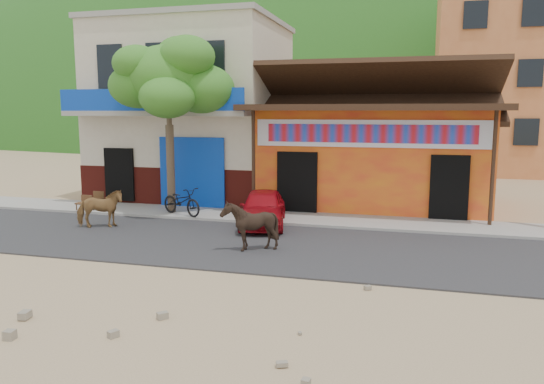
{
  "coord_description": "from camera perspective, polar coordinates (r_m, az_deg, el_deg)",
  "views": [
    {
      "loc": [
        3.56,
        -10.76,
        3.59
      ],
      "look_at": [
        -0.21,
        3.0,
        1.4
      ],
      "focal_mm": 35.0,
      "sensor_mm": 36.0,
      "label": 1
    }
  ],
  "objects": [
    {
      "name": "ground",
      "position": [
        11.89,
        -2.86,
        -8.86
      ],
      "size": [
        120.0,
        120.0,
        0.0
      ],
      "primitive_type": "plane",
      "color": "#9E825B",
      "rests_on": "ground"
    },
    {
      "name": "road",
      "position": [
        14.18,
        0.3,
        -5.85
      ],
      "size": [
        60.0,
        5.0,
        0.04
      ],
      "primitive_type": "cube",
      "color": "#28282B",
      "rests_on": "ground"
    },
    {
      "name": "sidewalk",
      "position": [
        17.49,
        3.28,
        -2.93
      ],
      "size": [
        60.0,
        2.0,
        0.12
      ],
      "primitive_type": "cube",
      "color": "gray",
      "rests_on": "ground"
    },
    {
      "name": "dance_club",
      "position": [
        20.89,
        11.02,
        3.65
      ],
      "size": [
        8.0,
        6.0,
        3.6
      ],
      "primitive_type": "cube",
      "color": "orange",
      "rests_on": "ground"
    },
    {
      "name": "cafe_building",
      "position": [
        22.65,
        -8.34,
        8.41
      ],
      "size": [
        7.0,
        6.0,
        7.0
      ],
      "primitive_type": "cube",
      "color": "beige",
      "rests_on": "ground"
    },
    {
      "name": "apartment_front",
      "position": [
        35.26,
        24.73,
        11.86
      ],
      "size": [
        9.0,
        9.0,
        12.0
      ],
      "primitive_type": "cube",
      "color": "#CC723F",
      "rests_on": "ground"
    },
    {
      "name": "hillside",
      "position": [
        81.27,
        13.15,
        14.44
      ],
      "size": [
        100.0,
        40.0,
        24.0
      ],
      "primitive_type": "ellipsoid",
      "color": "#194C14",
      "rests_on": "ground"
    },
    {
      "name": "tree",
      "position": [
        18.46,
        -10.98,
        7.11
      ],
      "size": [
        3.0,
        3.0,
        6.0
      ],
      "primitive_type": null,
      "color": "#2D721E",
      "rests_on": "sidewalk"
    },
    {
      "name": "cow_tan",
      "position": [
        17.03,
        -18.04,
        -1.71
      ],
      "size": [
        1.54,
        1.18,
        1.18
      ],
      "primitive_type": "imported",
      "rotation": [
        0.0,
        0.0,
        2.02
      ],
      "color": "olive",
      "rests_on": "road"
    },
    {
      "name": "cow_dark",
      "position": [
        13.56,
        -2.41,
        -3.61
      ],
      "size": [
        1.4,
        1.3,
        1.31
      ],
      "primitive_type": "imported",
      "rotation": [
        0.0,
        0.0,
        -1.8
      ],
      "color": "black",
      "rests_on": "road"
    },
    {
      "name": "red_car",
      "position": [
        16.48,
        -0.98,
        -1.7
      ],
      "size": [
        2.03,
        3.55,
        1.14
      ],
      "primitive_type": "imported",
      "rotation": [
        0.0,
        0.0,
        0.22
      ],
      "color": "#9D0B14",
      "rests_on": "road"
    },
    {
      "name": "scooter",
      "position": [
        18.02,
        -9.7,
        -0.98
      ],
      "size": [
        1.88,
        1.32,
        0.94
      ],
      "primitive_type": "imported",
      "rotation": [
        0.0,
        0.0,
        1.13
      ],
      "color": "black",
      "rests_on": "sidewalk"
    },
    {
      "name": "cafe_chair_left",
      "position": [
        20.58,
        -18.46,
        -0.08
      ],
      "size": [
        0.46,
        0.46,
        0.96
      ],
      "primitive_type": null,
      "rotation": [
        0.0,
        0.0,
        -0.03
      ],
      "color": "#452917",
      "rests_on": "sidewalk"
    },
    {
      "name": "cafe_chair_right",
      "position": [
        19.88,
        -19.63,
        -0.47
      ],
      "size": [
        0.45,
        0.45,
        0.94
      ],
      "primitive_type": null,
      "rotation": [
        0.0,
        0.0,
        -0.04
      ],
      "color": "#4A3118",
      "rests_on": "sidewalk"
    }
  ]
}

